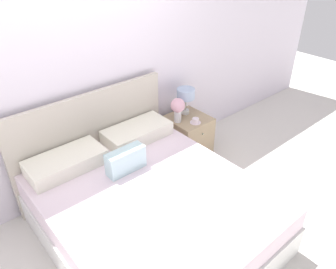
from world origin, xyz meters
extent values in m
plane|color=silver|center=(0.00, 0.00, 0.00)|extent=(12.00, 12.00, 0.00)
cube|color=white|center=(0.00, 0.07, 1.30)|extent=(8.00, 0.06, 2.60)
cube|color=white|center=(0.00, -1.01, 0.16)|extent=(1.69, 2.01, 0.32)
cube|color=white|center=(0.00, -1.01, 0.43)|extent=(1.66, 1.97, 0.22)
cube|color=beige|center=(0.00, -0.03, 0.55)|extent=(1.72, 0.05, 1.10)
cube|color=white|center=(-0.41, -0.25, 0.61)|extent=(0.71, 0.36, 0.14)
cube|color=white|center=(0.41, -0.25, 0.61)|extent=(0.71, 0.36, 0.14)
cube|color=silver|center=(0.00, -0.64, 0.65)|extent=(0.37, 0.13, 0.22)
cube|color=tan|center=(1.15, -0.26, 0.26)|extent=(0.46, 0.48, 0.52)
sphere|color=#B2AD93|center=(1.15, -0.51, 0.40)|extent=(0.02, 0.02, 0.02)
cylinder|color=white|center=(1.20, -0.15, 0.54)|extent=(0.09, 0.09, 0.05)
cylinder|color=#B7B29E|center=(1.20, -0.15, 0.65)|extent=(0.02, 0.02, 0.15)
cylinder|color=#A8BCDB|center=(1.20, -0.15, 0.78)|extent=(0.22, 0.22, 0.12)
cylinder|color=white|center=(0.99, -0.24, 0.59)|extent=(0.08, 0.08, 0.15)
sphere|color=#EFB2C6|center=(0.99, -0.24, 0.73)|extent=(0.17, 0.17, 0.17)
sphere|color=#609356|center=(1.04, -0.24, 0.69)|extent=(0.08, 0.08, 0.08)
cylinder|color=white|center=(1.13, -0.40, 0.52)|extent=(0.13, 0.13, 0.01)
cylinder|color=white|center=(1.13, -0.40, 0.55)|extent=(0.08, 0.08, 0.05)
camera|label=1|loc=(-1.27, -2.71, 2.43)|focal=35.00mm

